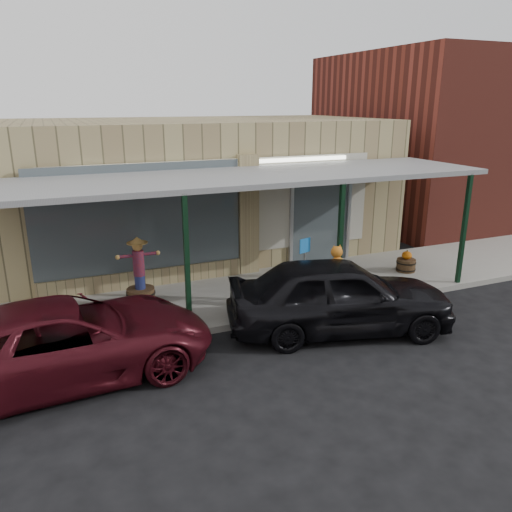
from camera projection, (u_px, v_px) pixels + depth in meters
name	position (u px, v px, depth m)	size (l,w,h in m)	color
ground	(314.00, 366.00, 9.34)	(120.00, 120.00, 0.00)	black
sidewalk	(244.00, 296.00, 12.49)	(40.00, 3.20, 0.15)	gray
storefront	(192.00, 188.00, 15.91)	(12.00, 6.25, 4.20)	tan
awning	(244.00, 179.00, 11.58)	(12.00, 3.00, 3.04)	gray
block_buildings_near	(239.00, 131.00, 17.07)	(61.00, 8.00, 8.00)	maroon
barrel_scarecrow	(140.00, 283.00, 11.53)	(0.98, 0.84, 1.67)	brown
barrel_pumpkin	(406.00, 264.00, 14.02)	(0.67, 0.67, 0.62)	brown
handicap_sign	(304.00, 262.00, 11.48)	(0.32, 0.13, 1.60)	gray
parked_sedan	(339.00, 295.00, 10.55)	(5.06, 3.05, 1.67)	black
car_maroon	(68.00, 340.00, 8.77)	(2.36, 5.12, 1.42)	#450D16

